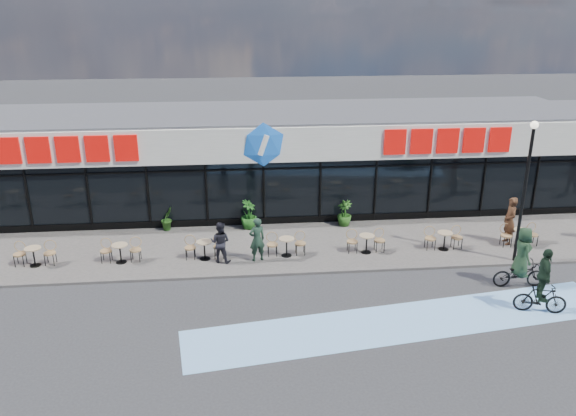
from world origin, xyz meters
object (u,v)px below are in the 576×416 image
Objects in this scene: potted_plant_mid at (249,215)px; pedestrian_a at (510,221)px; lamp_post at (526,181)px; potted_plant_right at (344,213)px; cyclist_a at (542,286)px; cyclist_b at (521,264)px; patron_left at (257,239)px; patron_right at (220,242)px; potted_plant_left at (167,218)px.

potted_plant_mid is 10.88m from pedestrian_a.
lamp_post is 11.23m from potted_plant_mid.
potted_plant_mid is (-10.08, 4.23, -2.56)m from lamp_post.
potted_plant_right is 0.51× the size of cyclist_a.
patron_left is at bearing 162.90° from cyclist_b.
pedestrian_a reaches higher than potted_plant_mid.
potted_plant_right is 0.71× the size of patron_right.
patron_left is 0.78× the size of cyclist_a.
potted_plant_right is 0.51× the size of cyclist_b.
cyclist_a reaches higher than potted_plant_left.
potted_plant_left is at bearing 176.94° from potted_plant_mid.
cyclist_b reaches higher than potted_plant_right.
cyclist_a is (10.30, -4.55, 0.02)m from patron_right.
cyclist_b is at bearing -26.06° from potted_plant_left.
potted_plant_mid is at bearing -104.90° from patron_left.
cyclist_b reaches higher than patron_left.
cyclist_b is (5.07, -6.03, 0.19)m from potted_plant_right.
lamp_post reaches higher than potted_plant_mid.
potted_plant_left is 0.90× the size of potted_plant_right.
potted_plant_right is (-5.85, 4.18, -2.63)m from lamp_post.
patron_left is at bearing -162.24° from patron_right.
lamp_post is 2.77m from pedestrian_a.
patron_left is 1.39m from patron_right.
cyclist_a is (8.90, -4.55, -0.04)m from patron_left.
potted_plant_right is 5.16m from patron_left.
pedestrian_a is at bearing 164.76° from patron_left.
lamp_post reaches higher than patron_right.
patron_left is at bearing 152.94° from cyclist_a.
lamp_post is 10.16m from patron_left.
cyclist_b is (0.17, 1.76, -0.08)m from cyclist_a.
lamp_post reaches higher than cyclist_b.
lamp_post is 5.30× the size of potted_plant_left.
cyclist_a is (-1.42, -5.21, -0.16)m from pedestrian_a.
lamp_post is 7.65m from potted_plant_right.
pedestrian_a is at bearing -22.19° from potted_plant_right.
potted_plant_mid is 4.23m from potted_plant_right.
potted_plant_right is 0.58× the size of pedestrian_a.
potted_plant_mid reaches higher than potted_plant_right.
cyclist_a reaches higher than potted_plant_mid.
cyclist_b is at bearing -112.57° from lamp_post.
cyclist_b is (12.84, -6.28, 0.24)m from potted_plant_left.
potted_plant_left is 15.01m from cyclist_a.
potted_plant_mid is at bearing -3.06° from potted_plant_left.
cyclist_b is (9.07, -2.79, -0.11)m from patron_left.
patron_left is at bearing -140.96° from potted_plant_right.
pedestrian_a is at bearing -158.82° from patron_right.
lamp_post reaches higher than pedestrian_a.
cyclist_a is (9.14, -7.85, 0.20)m from potted_plant_mid.
cyclist_b reaches higher than patron_right.
lamp_post is 3.17m from cyclist_b.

